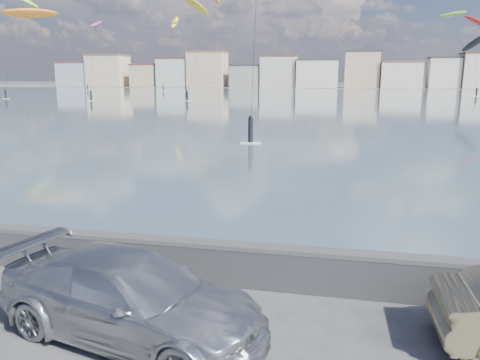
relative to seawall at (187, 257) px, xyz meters
name	(u,v)px	position (x,y,z in m)	size (l,w,h in m)	color
ground	(140,343)	(0.00, -2.70, -0.58)	(700.00, 700.00, 0.00)	#333335
bay_water	(324,99)	(0.00, 88.80, -0.58)	(500.00, 177.00, 0.00)	#475F69
far_shore_strip	(333,87)	(0.00, 197.30, -0.57)	(500.00, 60.00, 0.00)	#4C473D
seawall	(187,257)	(0.00, 0.00, 0.00)	(400.00, 0.36, 1.08)	#28282B
far_buildings	(336,72)	(1.31, 183.30, 5.44)	(240.79, 13.26, 14.60)	#9EA8B7
car_silver	(131,297)	(-0.25, -2.48, 0.19)	(2.15, 5.29, 1.54)	#ACAEB3
kitesurfer_2	(29,15)	(-40.38, 52.20, 12.53)	(7.00, 16.74, 14.40)	orange
kitesurfer_4	(96,25)	(-82.71, 149.50, 21.84)	(6.10, 19.97, 24.70)	#E5338C
kitesurfer_6	(196,6)	(-41.62, 136.17, 25.16)	(8.01, 16.73, 29.22)	#BF8C19
kitesurfer_7	(452,15)	(30.90, 126.84, 19.47)	(8.27, 19.69, 21.38)	#8CD826
kitesurfer_9	(479,24)	(36.58, 123.38, 16.92)	(7.47, 16.65, 20.38)	red
kitesurfer_13	(476,43)	(39.54, 136.15, 13.00)	(7.35, 18.46, 16.77)	black
kitesurfer_15	(175,24)	(-49.30, 138.08, 20.27)	(3.43, 12.47, 23.86)	yellow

